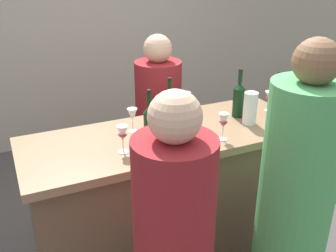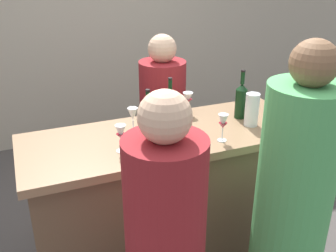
% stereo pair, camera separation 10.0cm
% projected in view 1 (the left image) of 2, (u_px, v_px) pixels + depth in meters
% --- Properties ---
extents(ground_plane, '(12.00, 12.00, 0.00)m').
position_uv_depth(ground_plane, '(168.00, 252.00, 2.84)').
color(ground_plane, '#4C4744').
extents(back_wall, '(8.00, 0.10, 2.80)m').
position_uv_depth(back_wall, '(81.00, 14.00, 4.09)').
color(back_wall, '#B2A893').
rests_on(back_wall, ground).
extents(bar_counter, '(1.82, 0.68, 0.95)m').
position_uv_depth(bar_counter, '(168.00, 196.00, 2.64)').
color(bar_counter, brown).
rests_on(bar_counter, ground).
extents(wine_bottle_leftmost_dark_green, '(0.07, 0.07, 0.34)m').
position_uv_depth(wine_bottle_leftmost_dark_green, '(150.00, 124.00, 2.26)').
color(wine_bottle_leftmost_dark_green, black).
rests_on(wine_bottle_leftmost_dark_green, bar_counter).
extents(wine_bottle_second_left_dark_green, '(0.07, 0.07, 0.34)m').
position_uv_depth(wine_bottle_second_left_dark_green, '(170.00, 110.00, 2.47)').
color(wine_bottle_second_left_dark_green, black).
rests_on(wine_bottle_second_left_dark_green, bar_counter).
extents(wine_bottle_center_dark_green, '(0.08, 0.08, 0.34)m').
position_uv_depth(wine_bottle_center_dark_green, '(239.00, 99.00, 2.65)').
color(wine_bottle_center_dark_green, black).
rests_on(wine_bottle_center_dark_green, bar_counter).
extents(wine_bottle_second_right_clear_pale, '(0.08, 0.08, 0.32)m').
position_uv_depth(wine_bottle_second_right_clear_pale, '(277.00, 101.00, 2.63)').
color(wine_bottle_second_right_clear_pale, '#B7C6B2').
rests_on(wine_bottle_second_right_clear_pale, bar_counter).
extents(wine_glass_near_left, '(0.06, 0.06, 0.17)m').
position_uv_depth(wine_glass_near_left, '(223.00, 122.00, 2.32)').
color(wine_glass_near_left, white).
rests_on(wine_glass_near_left, bar_counter).
extents(wine_glass_near_center, '(0.06, 0.06, 0.16)m').
position_uv_depth(wine_glass_near_center, '(123.00, 134.00, 2.17)').
color(wine_glass_near_center, white).
rests_on(wine_glass_near_center, bar_counter).
extents(wine_glass_near_right, '(0.08, 0.08, 0.15)m').
position_uv_depth(wine_glass_near_right, '(270.00, 97.00, 2.75)').
color(wine_glass_near_right, white).
rests_on(wine_glass_near_right, bar_counter).
extents(wine_glass_far_left, '(0.06, 0.06, 0.15)m').
position_uv_depth(wine_glass_far_left, '(132.00, 116.00, 2.43)').
color(wine_glass_far_left, white).
rests_on(wine_glass_far_left, bar_counter).
extents(wine_glass_far_center, '(0.07, 0.07, 0.16)m').
position_uv_depth(wine_glass_far_center, '(186.00, 99.00, 2.71)').
color(wine_glass_far_center, white).
rests_on(wine_glass_far_center, bar_counter).
extents(water_pitcher, '(0.09, 0.09, 0.22)m').
position_uv_depth(water_pitcher, '(250.00, 108.00, 2.54)').
color(water_pitcher, silver).
rests_on(water_pitcher, bar_counter).
extents(person_left_guest, '(0.44, 0.44, 1.65)m').
position_uv_depth(person_left_guest, '(294.00, 205.00, 2.08)').
color(person_left_guest, '#4CA559').
rests_on(person_left_guest, ground).
extents(person_right_guest, '(0.38, 0.38, 1.43)m').
position_uv_depth(person_right_guest, '(159.00, 127.00, 3.27)').
color(person_right_guest, maroon).
rests_on(person_right_guest, ground).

